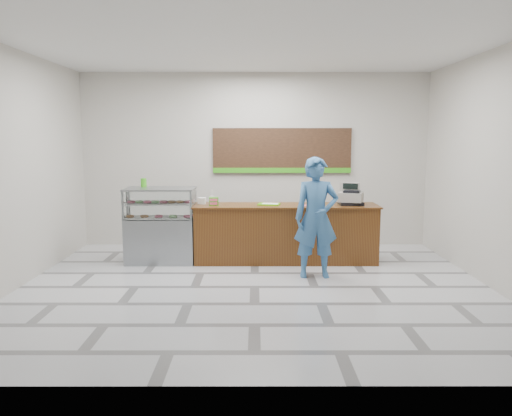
{
  "coord_description": "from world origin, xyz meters",
  "views": [
    {
      "loc": [
        0.01,
        -7.19,
        2.2
      ],
      "look_at": [
        0.02,
        0.9,
        1.06
      ],
      "focal_mm": 35.0,
      "sensor_mm": 36.0,
      "label": 1
    }
  ],
  "objects_px": {
    "display_case": "(161,224)",
    "serving_tray": "(269,204)",
    "cash_register": "(351,197)",
    "customer": "(316,218)",
    "sales_counter": "(286,233)"
  },
  "relations": [
    {
      "from": "sales_counter",
      "to": "serving_tray",
      "type": "relative_size",
      "value": 7.76
    },
    {
      "from": "display_case",
      "to": "customer",
      "type": "distance_m",
      "value": 2.83
    },
    {
      "from": "serving_tray",
      "to": "customer",
      "type": "distance_m",
      "value": 1.22
    },
    {
      "from": "customer",
      "to": "serving_tray",
      "type": "bearing_deg",
      "value": 124.15
    },
    {
      "from": "sales_counter",
      "to": "display_case",
      "type": "distance_m",
      "value": 2.23
    },
    {
      "from": "serving_tray",
      "to": "cash_register",
      "type": "bearing_deg",
      "value": 10.48
    },
    {
      "from": "sales_counter",
      "to": "customer",
      "type": "bearing_deg",
      "value": -66.55
    },
    {
      "from": "display_case",
      "to": "customer",
      "type": "height_order",
      "value": "customer"
    },
    {
      "from": "sales_counter",
      "to": "serving_tray",
      "type": "bearing_deg",
      "value": 177.53
    },
    {
      "from": "sales_counter",
      "to": "cash_register",
      "type": "relative_size",
      "value": 6.14
    },
    {
      "from": "cash_register",
      "to": "customer",
      "type": "bearing_deg",
      "value": -108.05
    },
    {
      "from": "sales_counter",
      "to": "display_case",
      "type": "relative_size",
      "value": 2.45
    },
    {
      "from": "serving_tray",
      "to": "customer",
      "type": "height_order",
      "value": "customer"
    },
    {
      "from": "cash_register",
      "to": "customer",
      "type": "relative_size",
      "value": 0.28
    },
    {
      "from": "display_case",
      "to": "serving_tray",
      "type": "height_order",
      "value": "display_case"
    }
  ]
}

